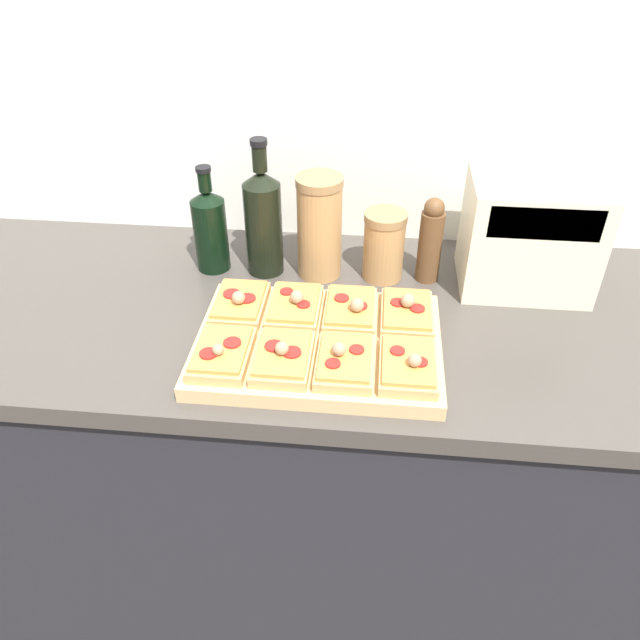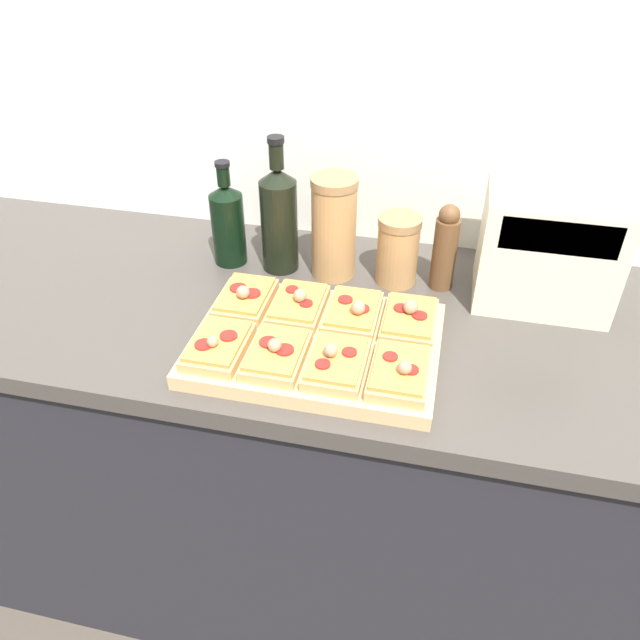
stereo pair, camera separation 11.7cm
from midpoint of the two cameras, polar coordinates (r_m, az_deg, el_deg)
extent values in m
cube|color=silver|center=(1.46, -1.60, 19.49)|extent=(6.00, 0.06, 2.50)
cube|color=#232328|center=(1.62, -2.69, -13.22)|extent=(2.60, 0.64, 0.89)
cube|color=#423D38|center=(1.30, -3.26, 0.19)|extent=(2.63, 0.67, 0.04)
cube|color=tan|center=(1.17, -3.01, -2.36)|extent=(0.46, 0.33, 0.03)
cube|color=tan|center=(1.25, -10.02, 1.27)|extent=(0.10, 0.15, 0.02)
cube|color=#D6843D|center=(1.24, -10.08, 1.80)|extent=(0.09, 0.13, 0.01)
cylinder|color=maroon|center=(1.25, -10.76, 2.28)|extent=(0.03, 0.03, 0.00)
cylinder|color=maroon|center=(1.23, -9.41, 1.88)|extent=(0.03, 0.03, 0.00)
sphere|color=#937A5B|center=(1.21, -10.23, 1.92)|extent=(0.03, 0.03, 0.03)
cube|color=tan|center=(1.22, -5.07, 0.99)|extent=(0.10, 0.15, 0.02)
cube|color=#D6843D|center=(1.22, -5.10, 1.52)|extent=(0.09, 0.13, 0.01)
cylinder|color=maroon|center=(1.24, -5.79, 2.52)|extent=(0.03, 0.03, 0.00)
cylinder|color=maroon|center=(1.20, -4.32, 1.34)|extent=(0.03, 0.03, 0.00)
sphere|color=#937A5B|center=(1.20, -4.93, 2.01)|extent=(0.03, 0.03, 0.03)
cube|color=tan|center=(1.21, 0.03, 0.69)|extent=(0.10, 0.15, 0.02)
cube|color=#D6843D|center=(1.20, 0.03, 1.23)|extent=(0.09, 0.13, 0.01)
cylinder|color=maroon|center=(1.21, -0.77, 1.93)|extent=(0.03, 0.03, 0.00)
cylinder|color=maroon|center=(1.19, 0.88, 1.21)|extent=(0.03, 0.03, 0.00)
sphere|color=#937A5B|center=(1.17, 0.55, 1.28)|extent=(0.03, 0.03, 0.03)
cube|color=tan|center=(1.21, 5.20, 0.39)|extent=(0.10, 0.15, 0.02)
cube|color=#D6843D|center=(1.20, 5.24, 0.93)|extent=(0.09, 0.13, 0.01)
cylinder|color=maroon|center=(1.20, 4.39, 1.51)|extent=(0.03, 0.03, 0.00)
cylinder|color=maroon|center=(1.19, 6.14, 0.96)|extent=(0.03, 0.03, 0.00)
sphere|color=#937A5B|center=(1.19, 5.27, 1.69)|extent=(0.03, 0.03, 0.03)
cube|color=tan|center=(1.13, -11.89, -3.25)|extent=(0.10, 0.15, 0.02)
cube|color=#D6843D|center=(1.12, -11.98, -2.70)|extent=(0.09, 0.13, 0.01)
cylinder|color=maroon|center=(1.11, -13.18, -3.12)|extent=(0.03, 0.03, 0.00)
cylinder|color=maroon|center=(1.12, -11.02, -2.16)|extent=(0.03, 0.03, 0.00)
sphere|color=#937A5B|center=(1.10, -12.36, -2.78)|extent=(0.02, 0.02, 0.02)
cube|color=tan|center=(1.10, -6.44, -3.66)|extent=(0.10, 0.15, 0.02)
cube|color=#D6843D|center=(1.09, -6.49, -3.10)|extent=(0.09, 0.13, 0.01)
cylinder|color=maroon|center=(1.10, -7.28, -2.49)|extent=(0.03, 0.03, 0.00)
cylinder|color=maroon|center=(1.08, -5.68, -3.07)|extent=(0.03, 0.03, 0.00)
sphere|color=#937A5B|center=(1.08, -6.63, -2.71)|extent=(0.02, 0.02, 0.02)
cube|color=tan|center=(1.09, -0.78, -4.05)|extent=(0.10, 0.15, 0.02)
cube|color=#D6843D|center=(1.08, -0.79, -3.48)|extent=(0.09, 0.13, 0.01)
cylinder|color=maroon|center=(1.06, -2.00, -4.12)|extent=(0.03, 0.03, 0.00)
cylinder|color=maroon|center=(1.08, 0.30, -2.84)|extent=(0.03, 0.03, 0.00)
sphere|color=#937A5B|center=(1.07, -1.39, -2.80)|extent=(0.02, 0.02, 0.02)
cube|color=tan|center=(1.08, 4.98, -4.41)|extent=(0.10, 0.15, 0.02)
cube|color=#D6843D|center=(1.08, 5.02, -3.84)|extent=(0.09, 0.13, 0.01)
cylinder|color=maroon|center=(1.08, 4.05, -2.94)|extent=(0.03, 0.03, 0.00)
cylinder|color=maroon|center=(1.06, 6.06, -3.96)|extent=(0.03, 0.03, 0.00)
sphere|color=#937A5B|center=(1.05, 5.52, -3.81)|extent=(0.02, 0.02, 0.02)
cylinder|color=black|center=(1.42, -12.32, 7.51)|extent=(0.07, 0.07, 0.16)
cone|color=black|center=(1.37, -12.82, 10.93)|extent=(0.07, 0.07, 0.02)
cylinder|color=black|center=(1.36, -13.01, 12.21)|extent=(0.03, 0.03, 0.04)
cylinder|color=black|center=(1.35, -13.17, 13.23)|extent=(0.03, 0.03, 0.01)
cylinder|color=black|center=(1.37, -7.63, 8.16)|extent=(0.08, 0.08, 0.21)
cone|color=black|center=(1.32, -8.05, 12.68)|extent=(0.08, 0.08, 0.03)
cylinder|color=black|center=(1.31, -8.21, 14.38)|extent=(0.03, 0.03, 0.05)
cylinder|color=black|center=(1.30, -8.33, 15.75)|extent=(0.04, 0.04, 0.01)
cylinder|color=#AD7F4C|center=(1.35, -2.40, 8.05)|extent=(0.10, 0.10, 0.21)
cylinder|color=#937047|center=(1.30, -2.53, 12.47)|extent=(0.10, 0.10, 0.02)
cylinder|color=#AD7F4C|center=(1.36, 3.38, 6.40)|extent=(0.09, 0.09, 0.14)
cylinder|color=#937047|center=(1.32, 3.50, 9.29)|extent=(0.09, 0.09, 0.02)
cylinder|color=brown|center=(1.35, 7.57, 6.57)|extent=(0.05, 0.05, 0.16)
sphere|color=brown|center=(1.31, 7.89, 10.04)|extent=(0.04, 0.04, 0.04)
cube|color=beige|center=(1.36, 16.31, 7.39)|extent=(0.27, 0.19, 0.24)
cube|color=black|center=(1.25, 17.43, 8.34)|extent=(0.21, 0.01, 0.07)
cube|color=black|center=(1.39, 22.31, 7.27)|extent=(0.02, 0.02, 0.02)
camera|label=1|loc=(0.06, -92.86, -2.11)|focal=35.00mm
camera|label=2|loc=(0.06, 87.14, 2.11)|focal=35.00mm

